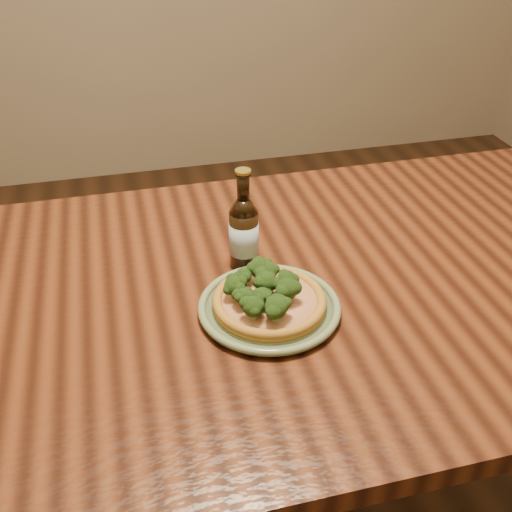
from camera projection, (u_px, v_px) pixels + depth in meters
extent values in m
cube|color=#4D2310|center=(280.00, 292.00, 1.14)|extent=(1.60, 0.90, 0.04)
cylinder|color=#4D2310|center=(476.00, 282.00, 1.80)|extent=(0.07, 0.07, 0.71)
cylinder|color=#677651|center=(269.00, 309.00, 1.05)|extent=(0.23, 0.23, 0.01)
torus|color=#677651|center=(269.00, 306.00, 1.05)|extent=(0.25, 0.25, 0.01)
torus|color=#677651|center=(269.00, 307.00, 1.05)|extent=(0.20, 0.20, 0.01)
cylinder|color=#A16E24|center=(269.00, 304.00, 1.04)|extent=(0.20, 0.20, 0.01)
torus|color=#A16E24|center=(269.00, 300.00, 1.04)|extent=(0.20, 0.20, 0.02)
cylinder|color=beige|center=(269.00, 300.00, 1.04)|extent=(0.17, 0.17, 0.01)
sphere|color=#2E5119|center=(262.00, 296.00, 1.01)|extent=(0.04, 0.04, 0.03)
sphere|color=#2E5119|center=(266.00, 282.00, 1.03)|extent=(0.05, 0.05, 0.04)
sphere|color=#2E5119|center=(287.00, 280.00, 1.04)|extent=(0.04, 0.04, 0.03)
sphere|color=#2E5119|center=(253.00, 307.00, 0.98)|extent=(0.04, 0.04, 0.04)
sphere|color=#2E5119|center=(287.00, 289.00, 1.02)|extent=(0.05, 0.05, 0.04)
sphere|color=#2E5119|center=(279.00, 304.00, 0.98)|extent=(0.04, 0.04, 0.03)
sphere|color=#2E5119|center=(268.00, 271.00, 1.06)|extent=(0.04, 0.04, 0.04)
sphere|color=#2E5119|center=(244.00, 297.00, 1.01)|extent=(0.04, 0.04, 0.03)
sphere|color=#2E5119|center=(234.00, 286.00, 1.03)|extent=(0.04, 0.04, 0.03)
sphere|color=#2E5119|center=(244.00, 276.00, 1.06)|extent=(0.03, 0.03, 0.03)
sphere|color=#2E5119|center=(276.00, 308.00, 0.97)|extent=(0.04, 0.04, 0.04)
sphere|color=#2E5119|center=(260.00, 268.00, 1.07)|extent=(0.04, 0.04, 0.04)
cylinder|color=black|center=(244.00, 239.00, 1.14)|extent=(0.06, 0.06, 0.12)
cone|color=black|center=(243.00, 206.00, 1.10)|extent=(0.06, 0.06, 0.03)
cylinder|color=black|center=(243.00, 186.00, 1.08)|extent=(0.02, 0.02, 0.05)
torus|color=black|center=(243.00, 175.00, 1.07)|extent=(0.03, 0.03, 0.00)
cylinder|color=#A58C33|center=(243.00, 171.00, 1.06)|extent=(0.03, 0.03, 0.01)
cylinder|color=#A6B9C8|center=(244.00, 237.00, 1.14)|extent=(0.06, 0.06, 0.06)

